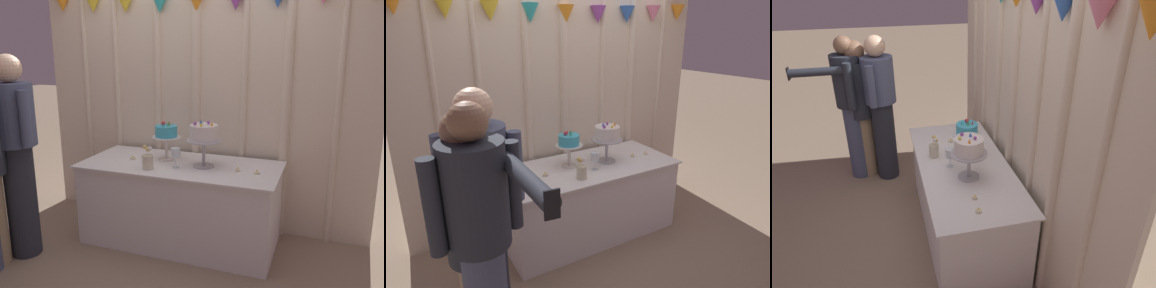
{
  "view_description": "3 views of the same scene",
  "coord_description": "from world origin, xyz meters",
  "views": [
    {
      "loc": [
        1.19,
        -2.87,
        1.7
      ],
      "look_at": [
        0.14,
        0.02,
        0.93
      ],
      "focal_mm": 36.03,
      "sensor_mm": 36.0,
      "label": 1
    },
    {
      "loc": [
        -1.55,
        -2.4,
        1.96
      ],
      "look_at": [
        -0.08,
        0.14,
        0.94
      ],
      "focal_mm": 31.12,
      "sensor_mm": 36.0,
      "label": 2
    },
    {
      "loc": [
        2.61,
        -0.53,
        2.34
      ],
      "look_at": [
        -0.13,
        0.14,
        0.85
      ],
      "focal_mm": 33.03,
      "sensor_mm": 36.0,
      "label": 3
    }
  ],
  "objects": [
    {
      "name": "cake_display_nearleft",
      "position": [
        -0.16,
        0.17,
        0.97
      ],
      "size": [
        0.26,
        0.26,
        0.36
      ],
      "color": "silver",
      "rests_on": "cake_table"
    },
    {
      "name": "ground_plane",
      "position": [
        0.0,
        0.0,
        0.0
      ],
      "size": [
        24.0,
        24.0,
        0.0
      ],
      "primitive_type": "plane",
      "color": "gray"
    },
    {
      "name": "cake_display_nearright",
      "position": [
        0.21,
        0.09,
        1.0
      ],
      "size": [
        0.3,
        0.3,
        0.4
      ],
      "color": "#B2B2B7",
      "rests_on": "cake_table"
    },
    {
      "name": "tealight_near_right",
      "position": [
        0.67,
        0.05,
        0.74
      ],
      "size": [
        0.05,
        0.05,
        0.03
      ],
      "color": "beige",
      "rests_on": "cake_table"
    },
    {
      "name": "guest_girl_blue_dress",
      "position": [
        -1.26,
        -0.78,
        0.89
      ],
      "size": [
        0.43,
        0.85,
        1.6
      ],
      "color": "#9E8966",
      "rests_on": "ground_plane"
    },
    {
      "name": "wine_glass",
      "position": [
        0.01,
        -0.02,
        0.85
      ],
      "size": [
        0.08,
        0.08,
        0.17
      ],
      "color": "silver",
      "rests_on": "cake_table"
    },
    {
      "name": "guest_man_pink_jacket",
      "position": [
        -1.15,
        -0.56,
        0.91
      ],
      "size": [
        0.48,
        0.44,
        1.66
      ],
      "color": "#282D38",
      "rests_on": "ground_plane"
    },
    {
      "name": "tealight_near_left",
      "position": [
        0.51,
        0.06,
        0.74
      ],
      "size": [
        0.04,
        0.04,
        0.04
      ],
      "color": "beige",
      "rests_on": "cake_table"
    },
    {
      "name": "cake_table",
      "position": [
        0.0,
        0.1,
        0.36
      ],
      "size": [
        1.72,
        0.78,
        0.73
      ],
      "color": "white",
      "rests_on": "ground_plane"
    },
    {
      "name": "tealight_far_left",
      "position": [
        -0.45,
        0.08,
        0.74
      ],
      "size": [
        0.05,
        0.05,
        0.04
      ],
      "color": "beige",
      "rests_on": "cake_table"
    },
    {
      "name": "guest_man_dark_suit",
      "position": [
        -1.25,
        -0.87,
        0.91
      ],
      "size": [
        0.49,
        0.36,
        1.65
      ],
      "color": "#4C5675",
      "rests_on": "ground_plane"
    },
    {
      "name": "draped_curtain",
      "position": [
        0.02,
        0.56,
        1.3
      ],
      "size": [
        3.22,
        0.16,
        2.46
      ],
      "color": "beige",
      "rests_on": "ground_plane"
    },
    {
      "name": "flower_vase",
      "position": [
        -0.2,
        -0.13,
        0.8
      ],
      "size": [
        0.09,
        0.09,
        0.2
      ],
      "color": "beige",
      "rests_on": "cake_table"
    }
  ]
}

